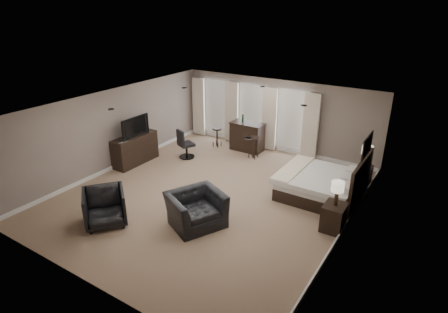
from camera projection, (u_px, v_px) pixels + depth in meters
The scene contains 16 objects.
room at pixel (210, 153), 10.18m from camera, with size 7.60×8.60×2.64m.
window_bay at pixel (251, 115), 13.91m from camera, with size 5.25×0.20×2.30m.
bed at pixel (320, 174), 10.41m from camera, with size 2.14×2.04×1.36m, color silver.
nightstand_near at pixel (334, 217), 8.97m from camera, with size 0.50×0.61×0.67m, color black.
nightstand_far at pixel (363, 175), 11.24m from camera, with size 0.43×0.52×0.57m, color black.
lamp_near at pixel (337, 194), 8.72m from camera, with size 0.30×0.30×0.61m, color beige.
lamp_far at pixel (366, 156), 11.01m from camera, with size 0.32×0.32×0.66m, color beige.
wall_art at pixel (367, 146), 9.44m from camera, with size 0.04×0.96×0.56m, color slate.
dresser at pixel (135, 149), 12.62m from camera, with size 0.54×1.68×0.98m, color black.
tv at pixel (134, 134), 12.40m from camera, with size 1.16×0.67×0.15m, color black.
armchair_near at pixel (196, 204), 9.10m from camera, with size 1.29×0.84×1.12m, color black.
armchair_far at pixel (104, 206), 9.15m from camera, with size 0.97×0.91×1.00m, color black.
bar_counter at pixel (247, 137), 13.69m from camera, with size 1.22×0.63×1.06m, color black.
bar_stool_left at pixel (217, 137), 14.10m from camera, with size 0.35×0.35×0.73m, color black.
bar_stool_right at pixel (254, 147), 13.06m from camera, with size 0.37×0.37×0.78m, color black.
desk_chair at pixel (186, 144), 13.03m from camera, with size 0.53×0.53×1.05m, color black.
Camera 1 is at (5.40, -7.73, 5.15)m, focal length 30.00 mm.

